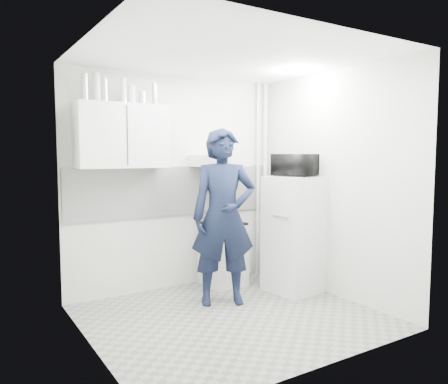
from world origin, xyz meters
TOP-DOWN VIEW (x-y plane):
  - floor at (0.00, 0.00)m, footprint 2.80×2.80m
  - ceiling at (0.00, 0.00)m, footprint 2.80×2.80m
  - wall_back at (0.00, 1.25)m, footprint 2.80×0.00m
  - wall_left at (-1.40, 0.00)m, footprint 0.00×2.60m
  - wall_right at (1.40, 0.00)m, footprint 0.00×2.60m
  - person at (0.15, 0.41)m, footprint 0.83×0.70m
  - stove at (0.51, 1.00)m, footprint 0.48×0.48m
  - fridge at (1.10, 0.32)m, footprint 0.64×0.64m
  - stove_top at (0.51, 1.00)m, footprint 0.46×0.46m
  - saucepan at (0.42, 1.03)m, footprint 0.20×0.20m
  - microwave at (1.10, 0.32)m, footprint 0.56×0.47m
  - bottle_a at (-1.13, 1.07)m, footprint 0.07×0.07m
  - bottle_b at (-1.02, 1.07)m, footprint 0.08×0.08m
  - bottle_c at (-0.93, 1.07)m, footprint 0.06×0.06m
  - bottle_d at (-0.72, 1.07)m, footprint 0.06×0.06m
  - canister_a at (-0.62, 1.07)m, footprint 0.08×0.08m
  - canister_b at (-0.50, 1.07)m, footprint 0.08×0.08m
  - bottle_e at (-0.36, 1.07)m, footprint 0.06×0.06m
  - upper_cabinet at (-0.75, 1.07)m, footprint 1.00×0.35m
  - range_hood at (0.45, 1.00)m, footprint 0.60×0.50m
  - backsplash at (0.00, 1.24)m, footprint 2.74×0.03m
  - pipe_a at (1.30, 1.17)m, footprint 0.05×0.05m
  - pipe_b at (1.18, 1.17)m, footprint 0.04×0.04m
  - ceiling_spot_fixture at (1.00, 0.20)m, footprint 0.10×0.10m

SIDE VIEW (x-z plane):
  - floor at x=0.00m, z-range 0.00..0.00m
  - stove at x=0.51m, z-range 0.00..0.77m
  - fridge at x=1.10m, z-range 0.00..1.39m
  - stove_top at x=0.51m, z-range 0.77..0.80m
  - saucepan at x=0.42m, z-range 0.80..0.91m
  - person at x=0.15m, z-range 0.00..1.93m
  - backsplash at x=0.00m, z-range 0.90..1.50m
  - wall_left at x=-1.40m, z-range 0.00..2.60m
  - wall_right at x=1.40m, z-range 0.00..2.60m
  - pipe_a at x=1.30m, z-range 0.00..2.60m
  - pipe_b at x=1.18m, z-range 0.00..2.60m
  - wall_back at x=0.00m, z-range -0.10..2.70m
  - microwave at x=1.10m, z-range 1.39..1.65m
  - range_hood at x=0.45m, z-range 1.50..1.64m
  - upper_cabinet at x=-0.75m, z-range 1.50..2.20m
  - canister_b at x=-0.50m, z-range 2.20..2.35m
  - canister_a at x=-0.62m, z-range 2.20..2.41m
  - bottle_e at x=-0.36m, z-range 2.20..2.45m
  - bottle_c at x=-0.93m, z-range 2.20..2.45m
  - bottle_d at x=-0.72m, z-range 2.20..2.48m
  - bottle_a at x=-1.13m, z-range 2.20..2.49m
  - bottle_b at x=-1.02m, z-range 2.20..2.51m
  - ceiling_spot_fixture at x=1.00m, z-range 2.56..2.58m
  - ceiling at x=0.00m, z-range 2.60..2.60m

